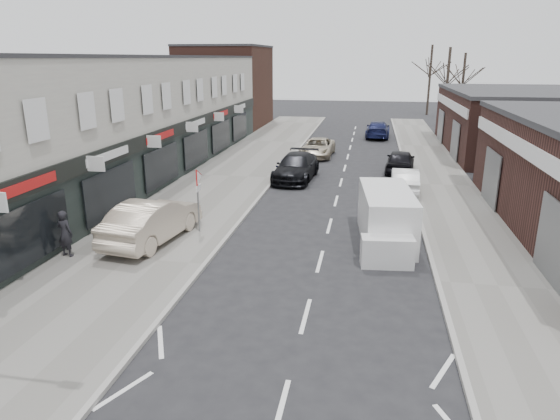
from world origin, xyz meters
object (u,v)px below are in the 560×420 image
at_px(parked_car_left_a, 290,168).
at_px(sedan_on_pavement, 152,220).
at_px(parked_car_left_c, 318,148).
at_px(parked_car_right_b, 400,161).
at_px(warning_sign, 198,182).
at_px(white_van, 386,219).
at_px(parked_car_right_a, 405,180).
at_px(parked_car_left_b, 296,167).
at_px(parked_car_right_c, 378,129).
at_px(pedestrian, 65,233).

bearing_deg(parked_car_left_a, sedan_on_pavement, -107.72).
height_order(parked_car_left_a, parked_car_left_c, parked_car_left_a).
height_order(parked_car_left_c, parked_car_right_b, parked_car_right_b).
bearing_deg(warning_sign, sedan_on_pavement, -137.43).
bearing_deg(white_van, parked_car_right_a, 75.88).
bearing_deg(parked_car_right_a, white_van, 83.13).
distance_m(warning_sign, parked_car_left_b, 10.62).
height_order(parked_car_left_c, parked_car_right_c, parked_car_right_c).
xyz_separation_m(sedan_on_pavement, parked_car_left_b, (3.92, 11.57, -0.19)).
relative_size(white_van, parked_car_right_c, 1.07).
height_order(warning_sign, parked_car_right_a, warning_sign).
height_order(pedestrian, parked_car_left_c, pedestrian).
distance_m(sedan_on_pavement, parked_car_right_c, 30.38).
xyz_separation_m(parked_car_left_c, parked_car_right_c, (4.40, 10.01, 0.08)).
relative_size(warning_sign, parked_car_left_b, 0.51).
bearing_deg(white_van, parked_car_left_c, 98.86).
xyz_separation_m(pedestrian, parked_car_right_c, (11.22, 31.12, -0.24)).
distance_m(sedan_on_pavement, pedestrian, 3.17).
distance_m(parked_car_left_b, parked_car_right_c, 18.17).
bearing_deg(warning_sign, white_van, 3.16).
bearing_deg(warning_sign, parked_car_right_c, 75.14).
bearing_deg(parked_car_right_c, white_van, 92.80).
bearing_deg(sedan_on_pavement, parked_car_left_b, -101.02).
relative_size(parked_car_right_a, parked_car_right_c, 0.79).
height_order(sedan_on_pavement, parked_car_right_a, sedan_on_pavement).
xyz_separation_m(parked_car_left_b, parked_car_right_b, (6.19, 3.12, -0.04)).
xyz_separation_m(warning_sign, pedestrian, (-3.86, -3.39, -1.22)).
distance_m(parked_car_left_b, parked_car_right_a, 6.45).
height_order(pedestrian, parked_car_left_a, pedestrian).
xyz_separation_m(warning_sign, parked_car_right_c, (7.36, 27.73, -1.47)).
xyz_separation_m(white_van, parked_car_right_a, (1.17, 8.03, -0.31)).
xyz_separation_m(parked_car_left_c, parked_car_right_b, (5.70, -4.37, 0.07)).
relative_size(pedestrian, parked_car_right_c, 0.34).
xyz_separation_m(parked_car_left_a, parked_car_left_c, (0.85, 7.48, -0.01)).
height_order(pedestrian, parked_car_left_b, pedestrian).
bearing_deg(parked_car_left_c, parked_car_left_a, -94.32).
bearing_deg(parked_car_right_a, parked_car_left_c, -56.98).
height_order(sedan_on_pavement, parked_car_right_b, sedan_on_pavement).
xyz_separation_m(parked_car_right_a, parked_car_right_b, (0.00, 4.91, 0.07)).
height_order(sedan_on_pavement, parked_car_left_a, sedan_on_pavement).
distance_m(pedestrian, parked_car_left_c, 22.19).
xyz_separation_m(parked_car_left_a, parked_car_right_a, (6.55, -1.80, -0.01)).
height_order(parked_car_left_a, parked_car_right_a, parked_car_left_a).
distance_m(parked_car_left_c, parked_car_right_c, 10.94).
bearing_deg(parked_car_right_a, parked_car_right_b, -88.55).
relative_size(parked_car_left_c, parked_car_right_b, 1.11).
bearing_deg(parked_car_right_b, parked_car_left_b, 31.86).
xyz_separation_m(parked_car_left_b, parked_car_right_a, (6.19, -1.79, -0.11)).
bearing_deg(parked_car_left_a, parked_car_right_c, 72.66).
bearing_deg(parked_car_left_a, warning_sign, -102.24).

